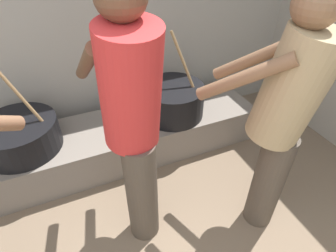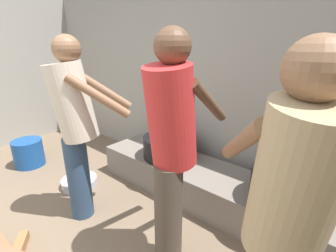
% 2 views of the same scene
% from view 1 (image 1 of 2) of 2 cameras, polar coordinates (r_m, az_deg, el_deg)
% --- Properties ---
extents(hearth_ledge, '(2.78, 0.60, 0.34)m').
position_cam_1_polar(hearth_ledge, '(2.51, -12.55, -3.60)').
color(hearth_ledge, slate).
rests_on(hearth_ledge, ground_plane).
extents(cooking_pot_main, '(0.55, 0.55, 0.73)m').
position_cam_1_polar(cooking_pot_main, '(2.44, 0.96, 5.35)').
color(cooking_pot_main, black).
rests_on(cooking_pot_main, hearth_ledge).
extents(cooking_pot_secondary, '(0.58, 0.58, 0.69)m').
position_cam_1_polar(cooking_pot_secondary, '(2.36, -28.39, -1.77)').
color(cooking_pot_secondary, black).
rests_on(cooking_pot_secondary, hearth_ledge).
extents(cook_in_tan_shirt, '(0.67, 0.71, 1.60)m').
position_cam_1_polar(cook_in_tan_shirt, '(1.64, 22.85, 2.00)').
color(cook_in_tan_shirt, '#4C4238').
rests_on(cook_in_tan_shirt, ground_plane).
extents(cook_in_red_shirt, '(0.38, 0.70, 1.66)m').
position_cam_1_polar(cook_in_red_shirt, '(1.43, -7.29, 1.50)').
color(cook_in_red_shirt, '#4C4238').
rests_on(cook_in_red_shirt, ground_plane).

